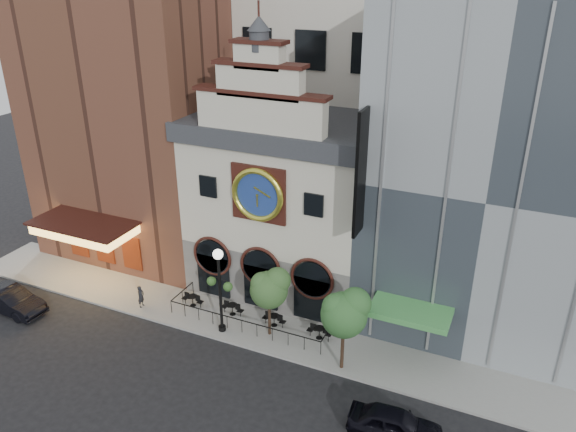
# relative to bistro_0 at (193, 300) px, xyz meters

# --- Properties ---
(ground) EXTENTS (120.00, 120.00, 0.00)m
(ground) POSITION_rel_bistro_0_xyz_m (4.47, -2.48, -0.61)
(ground) COLOR black
(ground) RESTS_ON ground
(sidewalk) EXTENTS (44.00, 5.00, 0.15)m
(sidewalk) POSITION_rel_bistro_0_xyz_m (4.47, 0.02, -0.54)
(sidewalk) COLOR gray
(sidewalk) RESTS_ON ground
(clock_building) EXTENTS (12.60, 8.78, 18.65)m
(clock_building) POSITION_rel_bistro_0_xyz_m (4.47, 5.34, 6.07)
(clock_building) COLOR #605E5B
(clock_building) RESTS_ON ground
(theater_building) EXTENTS (14.00, 15.60, 25.00)m
(theater_building) POSITION_rel_bistro_0_xyz_m (-8.53, 7.48, 11.99)
(theater_building) COLOR brown
(theater_building) RESTS_ON ground
(retail_building) EXTENTS (14.00, 14.40, 20.00)m
(retail_building) POSITION_rel_bistro_0_xyz_m (17.47, 7.51, 9.53)
(retail_building) COLOR gray
(retail_building) RESTS_ON ground
(cafe_railing) EXTENTS (10.60, 2.60, 0.90)m
(cafe_railing) POSITION_rel_bistro_0_xyz_m (4.47, 0.02, -0.01)
(cafe_railing) COLOR black
(cafe_railing) RESTS_ON sidewalk
(bistro_0) EXTENTS (1.58, 0.68, 0.90)m
(bistro_0) POSITION_rel_bistro_0_xyz_m (0.00, 0.00, 0.00)
(bistro_0) COLOR black
(bistro_0) RESTS_ON sidewalk
(bistro_1) EXTENTS (1.58, 0.68, 0.90)m
(bistro_1) POSITION_rel_bistro_0_xyz_m (2.96, 0.20, 0.00)
(bistro_1) COLOR black
(bistro_1) RESTS_ON sidewalk
(bistro_2) EXTENTS (1.58, 0.68, 0.90)m
(bistro_2) POSITION_rel_bistro_0_xyz_m (6.01, 0.20, 0.00)
(bistro_2) COLOR black
(bistro_2) RESTS_ON sidewalk
(bistro_3) EXTENTS (1.58, 0.68, 0.90)m
(bistro_3) POSITION_rel_bistro_0_xyz_m (9.12, 0.15, 0.00)
(bistro_3) COLOR black
(bistro_3) RESTS_ON sidewalk
(car_right) EXTENTS (4.78, 2.21, 1.59)m
(car_right) POSITION_rel_bistro_0_xyz_m (15.34, -5.57, 0.18)
(car_right) COLOR black
(car_right) RESTS_ON ground
(car_left) EXTENTS (5.16, 2.03, 1.67)m
(car_left) POSITION_rel_bistro_0_xyz_m (-10.84, -5.31, 0.22)
(car_left) COLOR black
(car_left) RESTS_ON ground
(pedestrian) EXTENTS (0.40, 0.59, 1.55)m
(pedestrian) POSITION_rel_bistro_0_xyz_m (-3.11, -1.48, 0.31)
(pedestrian) COLOR black
(pedestrian) RESTS_ON sidewalk
(lamppost) EXTENTS (1.84, 0.74, 5.77)m
(lamppost) POSITION_rel_bistro_0_xyz_m (3.22, -1.60, 3.10)
(lamppost) COLOR black
(lamppost) RESTS_ON sidewalk
(tree_left) EXTENTS (2.42, 2.33, 4.65)m
(tree_left) POSITION_rel_bistro_0_xyz_m (6.17, -0.68, 2.95)
(tree_left) COLOR #382619
(tree_left) RESTS_ON sidewalk
(tree_right) EXTENTS (2.70, 2.60, 5.20)m
(tree_right) POSITION_rel_bistro_0_xyz_m (11.34, -1.84, 3.35)
(tree_right) COLOR #382619
(tree_right) RESTS_ON sidewalk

